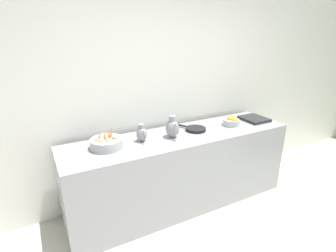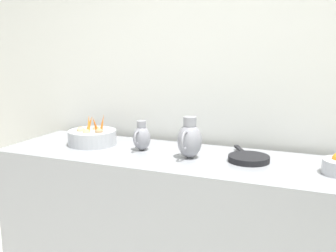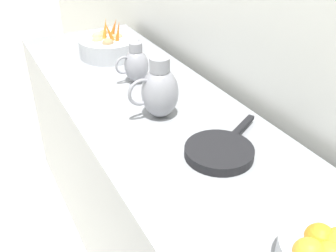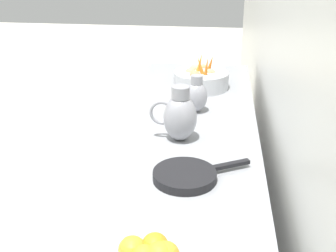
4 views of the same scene
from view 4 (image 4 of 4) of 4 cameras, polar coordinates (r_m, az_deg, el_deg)
The scene contains 5 objects.
prep_counter at distance 2.12m, azimuth 1.49°, elevation -14.54°, with size 0.69×2.73×0.92m, color gray.
vegetable_colander at distance 2.65m, azimuth 4.32°, elevation 6.14°, with size 0.33×0.33×0.21m.
metal_pitcher_tall at distance 1.94m, azimuth 1.52°, elevation 1.31°, with size 0.21×0.15×0.25m.
metal_pitcher_short at distance 2.27m, azimuth 3.67°, elevation 4.01°, with size 0.17×0.12×0.20m.
skillet_on_counter at distance 1.66m, azimuth 2.37°, elevation -6.47°, with size 0.37×0.27×0.03m.
Camera 4 is at (-1.64, 1.57, 1.78)m, focal length 46.60 mm.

